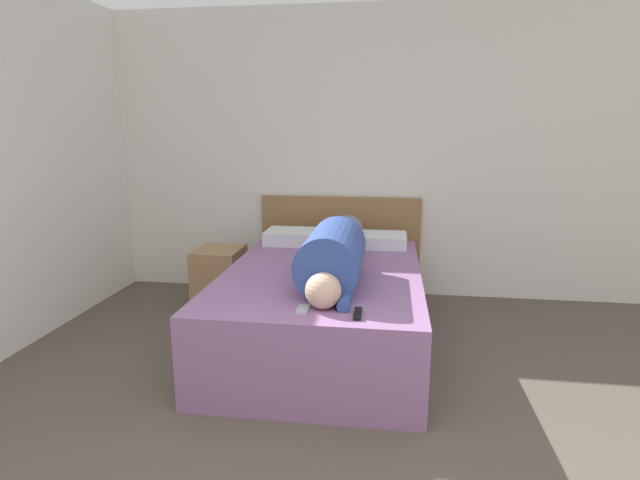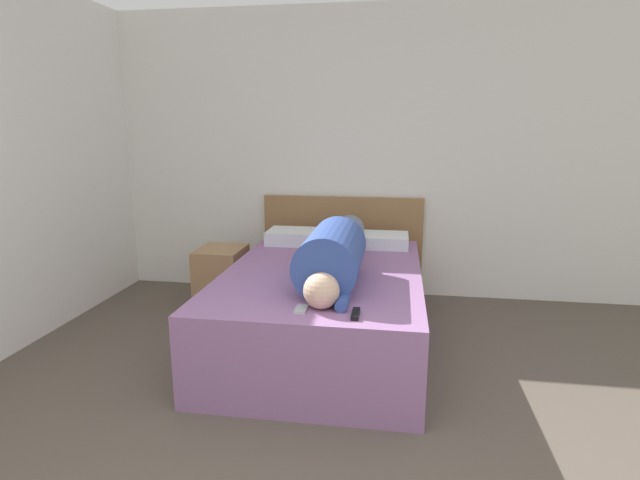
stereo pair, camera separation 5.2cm
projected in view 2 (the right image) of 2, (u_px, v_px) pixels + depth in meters
wall_back at (366, 155)px, 4.56m from camera, size 5.84×0.06×2.60m
bed at (323, 307)px, 3.61m from camera, size 1.37×2.06×0.56m
headboard at (342, 245)px, 4.71m from camera, size 1.49×0.04×0.92m
nightstand at (222, 278)px, 4.35m from camera, size 0.38×0.45×0.53m
person_lying at (336, 252)px, 3.37m from camera, size 0.39×1.76×0.39m
pillow_near_headboard at (300, 237)px, 4.33m from camera, size 0.56×0.36×0.12m
pillow_second at (377, 240)px, 4.24m from camera, size 0.53×0.36×0.10m
tv_remote at (356, 314)px, 2.67m from camera, size 0.04×0.15×0.02m
cell_phone at (301, 309)px, 2.76m from camera, size 0.06×0.13×0.01m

